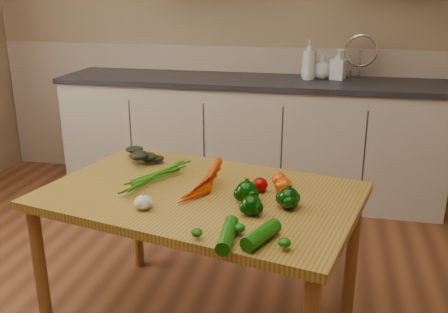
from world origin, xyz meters
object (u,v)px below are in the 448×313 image
leafy_greens (142,154)px  pepper_b (289,198)px  soap_bottle_b (338,64)px  garlic_bulb (143,202)px  carrot_bunch (189,181)px  soap_bottle_a (309,60)px  pepper_a (247,192)px  zucchini_a (261,235)px  tomato_b (279,179)px  tomato_a (260,185)px  pepper_c (251,205)px  zucchini_b (227,235)px  tomato_c (284,186)px  soap_bottle_c (322,67)px  table (200,208)px

leafy_greens → pepper_b: bearing=-27.5°
soap_bottle_b → garlic_bulb: bearing=175.6°
soap_bottle_b → carrot_bunch: 1.91m
soap_bottle_b → pepper_b: size_ratio=2.59×
soap_bottle_a → pepper_a: 1.87m
soap_bottle_a → carrot_bunch: bearing=84.0°
carrot_bunch → pepper_b: pepper_b is taller
pepper_a → zucchini_a: pepper_a is taller
soap_bottle_b → tomato_b: bearing=-172.7°
carrot_bunch → tomato_a: (0.30, 0.03, -0.00)m
garlic_bulb → pepper_c: pepper_c is taller
tomato_b → zucchini_b: bearing=-101.8°
carrot_bunch → pepper_b: bearing=-2.7°
pepper_c → tomato_c: pepper_c is taller
soap_bottle_b → pepper_c: size_ratio=2.77×
pepper_a → tomato_b: size_ratio=1.40×
tomato_a → tomato_b: (0.07, 0.09, -0.00)m
pepper_a → garlic_bulb: bearing=-158.3°
tomato_c → zucchini_b: tomato_c is taller
pepper_a → pepper_b: pepper_a is taller
tomato_b → pepper_a: bearing=-117.3°
pepper_b → pepper_c: (-0.13, -0.09, -0.00)m
tomato_a → tomato_c: tomato_c is taller
soap_bottle_a → garlic_bulb: 2.09m
carrot_bunch → pepper_c: 0.37m
leafy_greens → garlic_bulb: (0.21, -0.53, -0.02)m
tomato_a → zucchini_b: 0.47m
soap_bottle_c → zucchini_a: soap_bottle_c is taller
carrot_bunch → zucchini_a: bearing=-35.6°
leafy_greens → pepper_a: size_ratio=2.10×
soap_bottle_b → pepper_a: soap_bottle_b is taller
soap_bottle_a → carrot_bunch: 1.82m
soap_bottle_a → leafy_greens: soap_bottle_a is taller
soap_bottle_a → tomato_a: (-0.10, -1.72, -0.31)m
carrot_bunch → leafy_greens: 0.42m
pepper_b → tomato_b: bearing=104.8°
garlic_bulb → carrot_bunch: bearing=65.3°
soap_bottle_b → leafy_greens: 1.80m
soap_bottle_b → soap_bottle_c: size_ratio=1.26×
soap_bottle_b → leafy_greens: bearing=163.5°
garlic_bulb → tomato_c: 0.59m
pepper_a → zucchini_a: bearing=-71.8°
carrot_bunch → pepper_c: bearing=-22.0°
pepper_b → carrot_bunch: bearing=164.6°
tomato_b → tomato_c: tomato_c is taller
table → pepper_a: bearing=-4.9°
tomato_b → soap_bottle_a: bearing=89.0°
soap_bottle_b → table: bearing=178.2°
pepper_c → tomato_b: pepper_c is taller
zucchini_b → tomato_c: bearing=73.0°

